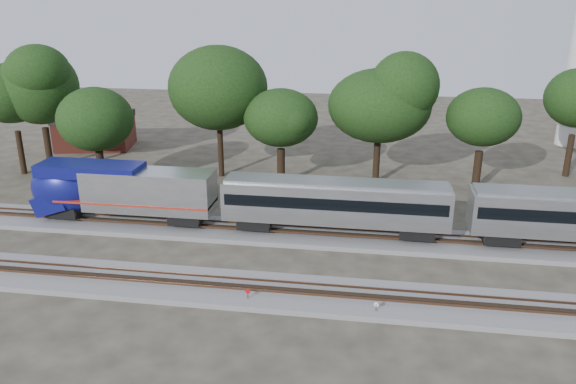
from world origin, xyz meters
name	(u,v)px	position (x,y,z in m)	size (l,w,h in m)	color
ground	(257,266)	(0.00, 0.00, 0.00)	(160.00, 160.00, 0.00)	#383328
track_far	(271,232)	(0.00, 6.00, 0.21)	(160.00, 5.00, 0.73)	slate
track_near	(245,290)	(0.00, -4.00, 0.21)	(160.00, 5.00, 0.73)	slate
switch_stand_red	(248,294)	(0.55, -5.44, 0.72)	(0.36, 0.08, 1.12)	#512D19
switch_stand_white	(376,307)	(8.93, -5.69, 0.65)	(0.31, 0.15, 1.01)	#512D19
switch_lever	(308,312)	(4.66, -6.05, 0.15)	(0.50, 0.30, 0.30)	#512D19
brick_building	(95,130)	(-28.59, 31.30, 2.31)	(10.66, 8.45, 4.57)	maroon
tree_0	(11,93)	(-31.26, 18.91, 9.21)	(9.38, 9.38, 13.22)	black
tree_1	(39,87)	(-28.19, 19.46, 9.90)	(10.08, 10.08, 14.21)	black
tree_2	(95,119)	(-20.01, 15.63, 7.34)	(7.49, 7.49, 10.56)	black
tree_3	(218,88)	(-8.60, 21.59, 9.90)	(10.07, 10.07, 14.20)	black
tree_4	(281,118)	(-1.42, 19.62, 7.27)	(7.42, 7.42, 10.46)	black
tree_5	(379,106)	(8.69, 21.81, 8.42)	(8.58, 8.58, 12.09)	black
tree_6	(483,117)	(19.09, 20.96, 7.72)	(7.87, 7.87, 11.09)	black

